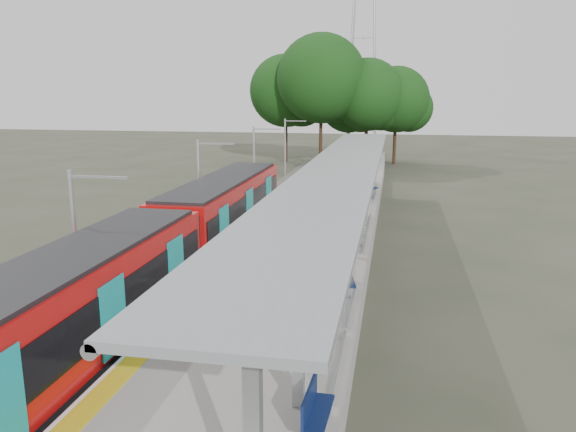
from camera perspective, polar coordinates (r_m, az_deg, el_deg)
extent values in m
cube|color=#59544C|center=(31.31, -5.13, -1.83)|extent=(3.00, 70.00, 0.24)
cube|color=gray|center=(30.32, 3.07, -1.53)|extent=(6.00, 50.00, 1.00)
cube|color=gold|center=(30.63, -1.65, -0.39)|extent=(0.60, 50.00, 0.02)
cube|color=#9EA0A5|center=(54.61, 6.64, 5.84)|extent=(6.00, 0.10, 1.20)
cube|color=black|center=(16.75, -21.21, -13.81)|extent=(2.50, 13.50, 0.70)
cube|color=#B00C0C|center=(16.13, -21.66, -8.69)|extent=(2.65, 13.50, 2.50)
cube|color=black|center=(16.11, -21.67, -8.52)|extent=(2.72, 12.96, 1.20)
cube|color=black|center=(15.73, -22.04, -4.26)|extent=(2.40, 12.82, 0.15)
cube|color=#0D878B|center=(15.52, -17.30, -9.78)|extent=(0.04, 1.30, 2.00)
cube|color=black|center=(28.89, -6.47, -2.00)|extent=(2.50, 13.50, 0.70)
cube|color=#B00C0C|center=(28.54, -6.55, 1.12)|extent=(2.65, 13.50, 2.50)
cube|color=black|center=(28.53, -6.55, 1.21)|extent=(2.72, 12.96, 1.20)
cube|color=black|center=(28.31, -6.62, 3.70)|extent=(2.40, 12.83, 0.15)
cube|color=#0D878B|center=(28.20, -3.90, 0.72)|extent=(0.04, 1.30, 2.00)
cylinder|color=black|center=(24.68, -9.69, -5.35)|extent=(2.20, 0.70, 0.70)
cube|color=black|center=(22.15, -11.93, -3.07)|extent=(2.30, 0.80, 2.40)
cube|color=#9EA0A5|center=(12.41, 1.10, -11.70)|extent=(0.25, 0.25, 3.50)
cube|color=#9EA0A5|center=(16.10, 3.50, -5.94)|extent=(0.25, 0.25, 3.50)
cube|color=#9EA0A5|center=(19.91, 4.97, -2.35)|extent=(0.25, 0.25, 3.50)
cube|color=#9EA0A5|center=(23.79, 5.96, 0.07)|extent=(0.25, 0.25, 3.50)
cube|color=#9EA0A5|center=(27.70, 6.67, 1.82)|extent=(0.25, 0.25, 3.50)
cube|color=#9EA0A5|center=(31.63, 7.21, 3.13)|extent=(0.25, 0.25, 3.50)
cube|color=#9EA0A5|center=(35.58, 7.63, 4.15)|extent=(0.25, 0.25, 3.50)
cube|color=#9EA0A5|center=(39.54, 7.96, 4.97)|extent=(0.25, 0.25, 3.50)
cube|color=#9EA0A5|center=(43.50, 8.23, 5.64)|extent=(0.25, 0.25, 3.50)
cube|color=gray|center=(25.47, 5.54, 5.09)|extent=(3.20, 38.00, 0.16)
cylinder|color=#9EA0A5|center=(25.67, 2.08, 5.01)|extent=(0.24, 38.00, 0.24)
cube|color=silver|center=(14.36, 5.26, -10.66)|extent=(0.05, 3.70, 2.20)
cube|color=silver|center=(18.10, 6.50, -5.73)|extent=(0.05, 3.70, 2.20)
cube|color=silver|center=(25.81, 7.86, -0.24)|extent=(0.05, 3.70, 2.20)
cube|color=silver|center=(29.72, 8.28, 1.42)|extent=(0.05, 3.70, 2.20)
cube|color=silver|center=(37.61, 8.84, 3.72)|extent=(0.05, 3.70, 2.20)
cube|color=silver|center=(41.56, 9.05, 4.53)|extent=(0.05, 3.70, 2.20)
cylinder|color=#382316|center=(64.43, -0.21, 7.87)|extent=(0.36, 0.36, 5.32)
sphere|color=#153F12|center=(64.22, -0.21, 12.61)|extent=(8.09, 8.09, 8.09)
cylinder|color=#382316|center=(60.68, 3.34, 7.96)|extent=(0.36, 0.36, 6.16)
sphere|color=#153F12|center=(60.51, 3.41, 13.78)|extent=(9.36, 9.36, 9.36)
cylinder|color=#382316|center=(65.49, 6.12, 7.48)|extent=(0.36, 0.36, 4.42)
sphere|color=#153F12|center=(65.26, 6.21, 11.35)|extent=(6.72, 6.72, 6.72)
cylinder|color=#382316|center=(61.63, 7.92, 7.41)|extent=(0.36, 0.36, 5.04)
sphere|color=#153F12|center=(61.40, 8.07, 12.11)|extent=(7.66, 7.66, 7.66)
cylinder|color=#382316|center=(63.58, 10.77, 7.31)|extent=(0.36, 0.36, 4.70)
sphere|color=#153F12|center=(63.35, 10.94, 11.55)|extent=(7.15, 7.15, 7.15)
cylinder|color=#9EA0A5|center=(19.78, -20.73, -3.39)|extent=(0.16, 0.16, 5.40)
cube|color=#9EA0A5|center=(18.77, -18.70, 3.76)|extent=(2.00, 0.08, 0.08)
cylinder|color=#9EA0A5|center=(30.38, -9.01, 2.60)|extent=(0.16, 0.16, 5.40)
cube|color=#9EA0A5|center=(29.74, -7.34, 7.30)|extent=(2.00, 0.08, 0.08)
cylinder|color=#9EA0A5|center=(41.75, -3.47, 5.39)|extent=(0.16, 0.16, 5.40)
cube|color=#9EA0A5|center=(41.28, -2.15, 8.81)|extent=(2.00, 0.08, 0.08)
cylinder|color=#9EA0A5|center=(53.39, -0.30, 6.96)|extent=(0.16, 0.16, 5.40)
cube|color=#9EA0A5|center=(53.03, 0.77, 9.63)|extent=(2.00, 0.08, 0.08)
cube|color=navy|center=(12.12, 3.14, -19.37)|extent=(0.50, 1.49, 0.06)
cube|color=navy|center=(11.99, 2.18, -18.10)|extent=(0.12, 1.47, 0.54)
cube|color=#9EA0A5|center=(12.73, 3.50, -18.85)|extent=(0.39, 0.08, 0.43)
cube|color=navy|center=(19.76, 6.17, -6.60)|extent=(0.63, 1.37, 0.05)
cube|color=navy|center=(19.69, 5.67, -5.85)|extent=(0.29, 1.31, 0.49)
cube|color=#9EA0A5|center=(19.33, 6.02, -7.68)|extent=(0.36, 0.12, 0.39)
cube|color=#9EA0A5|center=(20.32, 6.28, -6.66)|extent=(0.36, 0.12, 0.39)
cube|color=navy|center=(38.35, 8.46, 2.74)|extent=(0.96, 1.52, 0.06)
cube|color=navy|center=(38.31, 8.18, 3.18)|extent=(0.61, 1.37, 0.54)
cube|color=#9EA0A5|center=(37.82, 8.41, 2.26)|extent=(0.38, 0.20, 0.43)
cube|color=#9EA0A5|center=(38.97, 8.48, 2.56)|extent=(0.38, 0.20, 0.43)
cylinder|color=beige|center=(21.25, 4.03, -4.12)|extent=(0.41, 0.41, 1.54)
cube|color=red|center=(21.00, 4.07, -1.70)|extent=(0.36, 0.15, 0.26)
cylinder|color=beige|center=(26.40, 4.85, -0.70)|extent=(0.44, 0.44, 1.67)
cube|color=red|center=(26.19, 4.89, 1.43)|extent=(0.39, 0.07, 0.28)
cylinder|color=#9EA0A5|center=(19.02, 1.46, -7.29)|extent=(0.45, 0.45, 0.80)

